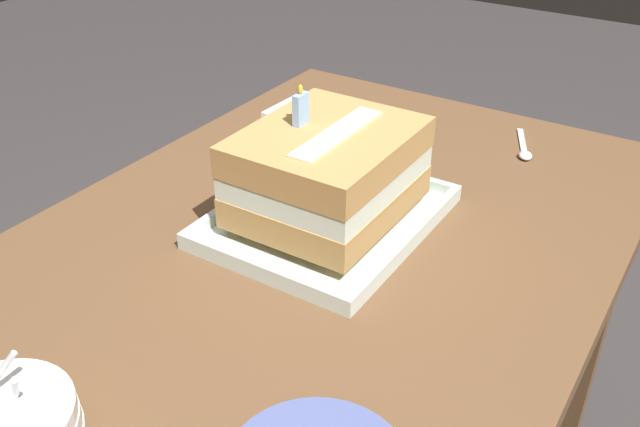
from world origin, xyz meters
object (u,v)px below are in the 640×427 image
at_px(birthday_cake, 327,171).
at_px(napkin_pile, 304,114).
at_px(foil_tray, 327,219).
at_px(serving_spoon_near_tray, 524,151).

height_order(birthday_cake, napkin_pile, birthday_cake).
xyz_separation_m(birthday_cake, napkin_pile, (0.28, 0.23, -0.07)).
height_order(foil_tray, serving_spoon_near_tray, foil_tray).
relative_size(foil_tray, birthday_cake, 1.35).
bearing_deg(serving_spoon_near_tray, napkin_pile, 101.99).
bearing_deg(napkin_pile, foil_tray, -141.22).
height_order(foil_tray, napkin_pile, foil_tray).
distance_m(foil_tray, napkin_pile, 0.36).
height_order(foil_tray, birthday_cake, birthday_cake).
distance_m(foil_tray, birthday_cake, 0.08).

